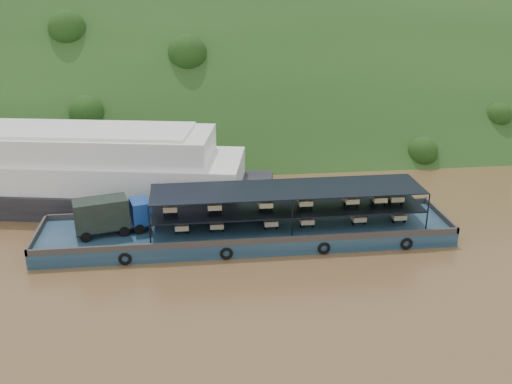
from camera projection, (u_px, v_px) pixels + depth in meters
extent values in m
plane|color=brown|center=(283.00, 238.00, 49.67)|extent=(160.00, 160.00, 0.00)
cube|color=#173513|center=(243.00, 130.00, 82.98)|extent=(140.00, 39.60, 39.60)
cube|color=#132D43|center=(247.00, 233.00, 49.15)|extent=(35.00, 7.00, 1.20)
cube|color=#592D19|center=(243.00, 209.00, 51.99)|extent=(35.00, 0.20, 0.50)
cube|color=#592D19|center=(251.00, 241.00, 45.70)|extent=(35.00, 0.20, 0.50)
cube|color=#592D19|center=(441.00, 214.00, 50.74)|extent=(0.20, 7.00, 0.50)
cube|color=#592D19|center=(37.00, 234.00, 46.94)|extent=(0.20, 7.00, 0.50)
torus|color=black|center=(125.00, 259.00, 44.79)|extent=(1.06, 0.26, 1.06)
torus|color=black|center=(226.00, 254.00, 45.67)|extent=(1.06, 0.26, 1.06)
torus|color=black|center=(324.00, 248.00, 46.54)|extent=(1.06, 0.26, 1.06)
torus|color=black|center=(407.00, 244.00, 47.30)|extent=(1.06, 0.26, 1.06)
cylinder|color=black|center=(86.00, 237.00, 46.04)|extent=(0.94, 0.52, 0.90)
cylinder|color=black|center=(84.00, 228.00, 47.68)|extent=(0.94, 0.52, 0.90)
cylinder|color=black|center=(124.00, 231.00, 47.04)|extent=(0.94, 0.52, 0.90)
cylinder|color=black|center=(121.00, 222.00, 48.68)|extent=(0.94, 0.52, 0.90)
cylinder|color=black|center=(139.00, 229.00, 47.46)|extent=(0.94, 0.52, 0.90)
cylinder|color=black|center=(135.00, 220.00, 49.10)|extent=(0.94, 0.52, 0.90)
cube|color=black|center=(114.00, 226.00, 47.58)|extent=(6.38, 3.39, 0.18)
cube|color=navy|center=(141.00, 211.00, 47.97)|extent=(2.00, 2.45, 1.97)
cube|color=black|center=(149.00, 206.00, 48.10)|extent=(0.49, 1.75, 0.81)
cube|color=black|center=(101.00, 214.00, 46.81)|extent=(4.69, 3.13, 2.51)
cube|color=black|center=(287.00, 207.00, 48.71)|extent=(23.00, 5.00, 0.12)
cube|color=black|center=(288.00, 189.00, 48.12)|extent=(23.00, 5.00, 0.08)
cylinder|color=black|center=(149.00, 226.00, 45.15)|extent=(0.12, 0.12, 3.30)
cylinder|color=black|center=(153.00, 202.00, 49.78)|extent=(0.12, 0.12, 3.30)
cylinder|color=black|center=(292.00, 219.00, 46.40)|extent=(0.12, 0.12, 3.30)
cylinder|color=black|center=(282.00, 196.00, 51.03)|extent=(0.12, 0.12, 3.30)
cylinder|color=black|center=(428.00, 212.00, 47.66)|extent=(0.12, 0.12, 3.30)
cylinder|color=black|center=(406.00, 191.00, 52.29)|extent=(0.12, 0.12, 3.30)
cylinder|color=black|center=(182.00, 222.00, 49.21)|extent=(0.12, 0.52, 0.52)
cylinder|color=black|center=(176.00, 231.00, 47.49)|extent=(0.14, 0.52, 0.52)
cylinder|color=black|center=(188.00, 230.00, 47.60)|extent=(0.14, 0.52, 0.52)
cube|color=beige|center=(182.00, 225.00, 47.75)|extent=(1.15, 1.50, 0.44)
cube|color=red|center=(182.00, 218.00, 48.74)|extent=(0.55, 0.80, 0.80)
cube|color=red|center=(181.00, 213.00, 48.38)|extent=(0.50, 0.10, 0.10)
cylinder|color=black|center=(216.00, 220.00, 49.53)|extent=(0.12, 0.52, 0.52)
cylinder|color=black|center=(211.00, 229.00, 47.81)|extent=(0.14, 0.52, 0.52)
cylinder|color=black|center=(223.00, 229.00, 47.92)|extent=(0.14, 0.52, 0.52)
cube|color=#C4B88B|center=(217.00, 224.00, 48.06)|extent=(1.15, 1.50, 0.44)
cube|color=red|center=(216.00, 216.00, 49.06)|extent=(0.55, 0.80, 0.80)
cube|color=red|center=(216.00, 212.00, 48.70)|extent=(0.50, 0.10, 0.10)
cylinder|color=black|center=(268.00, 218.00, 50.03)|extent=(0.12, 0.52, 0.52)
cylinder|color=black|center=(265.00, 227.00, 48.31)|extent=(0.14, 0.52, 0.52)
cylinder|color=black|center=(277.00, 226.00, 48.42)|extent=(0.14, 0.52, 0.52)
cube|color=beige|center=(270.00, 221.00, 48.56)|extent=(1.15, 1.50, 0.44)
cube|color=#B60C20|center=(269.00, 214.00, 49.56)|extent=(0.55, 0.80, 0.80)
cube|color=#B60C20|center=(269.00, 209.00, 49.20)|extent=(0.50, 0.10, 0.10)
cylinder|color=black|center=(303.00, 216.00, 50.37)|extent=(0.12, 0.52, 0.52)
cylinder|color=black|center=(301.00, 225.00, 48.65)|extent=(0.14, 0.52, 0.52)
cylinder|color=black|center=(313.00, 224.00, 48.76)|extent=(0.14, 0.52, 0.52)
cube|color=beige|center=(306.00, 219.00, 48.90)|extent=(1.15, 1.50, 0.44)
cube|color=red|center=(304.00, 212.00, 49.90)|extent=(0.55, 0.80, 0.80)
cube|color=red|center=(304.00, 208.00, 49.54)|extent=(0.50, 0.10, 0.10)
cylinder|color=black|center=(353.00, 214.00, 50.87)|extent=(0.12, 0.52, 0.52)
cylinder|color=black|center=(353.00, 222.00, 49.15)|extent=(0.14, 0.52, 0.52)
cylinder|color=black|center=(364.00, 222.00, 49.26)|extent=(0.14, 0.52, 0.52)
cube|color=beige|center=(358.00, 217.00, 49.40)|extent=(1.15, 1.50, 0.44)
cube|color=red|center=(354.00, 210.00, 50.40)|extent=(0.55, 0.80, 0.80)
cube|color=red|center=(355.00, 205.00, 50.04)|extent=(0.50, 0.10, 0.10)
cylinder|color=black|center=(392.00, 212.00, 51.26)|extent=(0.12, 0.52, 0.52)
cylinder|color=black|center=(393.00, 220.00, 49.54)|extent=(0.14, 0.52, 0.52)
cylinder|color=black|center=(404.00, 220.00, 49.65)|extent=(0.14, 0.52, 0.52)
cube|color=beige|center=(398.00, 215.00, 49.79)|extent=(1.15, 1.50, 0.44)
cube|color=#AD0B20|center=(393.00, 208.00, 50.79)|extent=(0.55, 0.80, 0.80)
cube|color=#AD0B20|center=(395.00, 204.00, 50.43)|extent=(0.50, 0.10, 0.10)
cylinder|color=black|center=(171.00, 204.00, 48.49)|extent=(0.12, 0.52, 0.52)
cylinder|color=black|center=(164.00, 213.00, 46.77)|extent=(0.14, 0.52, 0.52)
cylinder|color=black|center=(177.00, 212.00, 46.88)|extent=(0.14, 0.52, 0.52)
cube|color=tan|center=(170.00, 207.00, 47.03)|extent=(1.15, 1.50, 0.44)
cube|color=red|center=(171.00, 200.00, 48.03)|extent=(0.55, 0.80, 0.80)
cube|color=red|center=(170.00, 195.00, 47.66)|extent=(0.50, 0.10, 0.10)
cylinder|color=black|center=(214.00, 202.00, 48.89)|extent=(0.12, 0.52, 0.52)
cylinder|color=black|center=(209.00, 211.00, 47.17)|extent=(0.14, 0.52, 0.52)
cylinder|color=black|center=(221.00, 210.00, 47.28)|extent=(0.14, 0.52, 0.52)
cube|color=#CABF8F|center=(214.00, 205.00, 47.42)|extent=(1.15, 1.50, 0.44)
cube|color=#B7180C|center=(214.00, 198.00, 48.42)|extent=(0.55, 0.80, 0.80)
cube|color=#B7180C|center=(214.00, 193.00, 48.06)|extent=(0.50, 0.10, 0.10)
cylinder|color=black|center=(263.00, 200.00, 49.36)|extent=(0.12, 0.52, 0.52)
cylinder|color=black|center=(260.00, 208.00, 47.64)|extent=(0.14, 0.52, 0.52)
cylinder|color=black|center=(272.00, 208.00, 47.75)|extent=(0.14, 0.52, 0.52)
cube|color=beige|center=(265.00, 203.00, 47.89)|extent=(1.15, 1.50, 0.44)
cube|color=#1A3A9C|center=(263.00, 196.00, 48.89)|extent=(0.55, 0.80, 0.80)
cube|color=#1A3A9C|center=(264.00, 191.00, 48.52)|extent=(0.50, 0.10, 0.10)
cylinder|color=black|center=(301.00, 198.00, 49.73)|extent=(0.12, 0.52, 0.52)
cylinder|color=black|center=(300.00, 206.00, 48.01)|extent=(0.14, 0.52, 0.52)
cylinder|color=black|center=(311.00, 206.00, 48.11)|extent=(0.14, 0.52, 0.52)
cube|color=#C8C28E|center=(305.00, 201.00, 48.26)|extent=(1.15, 1.50, 0.44)
cube|color=beige|center=(302.00, 194.00, 49.26)|extent=(0.55, 0.80, 0.80)
cube|color=beige|center=(303.00, 189.00, 48.89)|extent=(0.50, 0.10, 0.10)
cylinder|color=black|center=(346.00, 196.00, 50.16)|extent=(0.12, 0.52, 0.52)
cylinder|color=black|center=(346.00, 204.00, 48.44)|extent=(0.14, 0.52, 0.52)
cylinder|color=black|center=(357.00, 204.00, 48.55)|extent=(0.14, 0.52, 0.52)
cube|color=beige|center=(351.00, 199.00, 48.70)|extent=(1.15, 1.50, 0.44)
cube|color=#192997|center=(347.00, 192.00, 49.70)|extent=(0.55, 0.80, 0.80)
cube|color=#192997|center=(348.00, 187.00, 49.33)|extent=(0.50, 0.10, 0.10)
cylinder|color=black|center=(389.00, 194.00, 50.59)|extent=(0.12, 0.52, 0.52)
cylinder|color=black|center=(391.00, 202.00, 48.87)|extent=(0.14, 0.52, 0.52)
cylinder|color=black|center=(402.00, 202.00, 48.98)|extent=(0.14, 0.52, 0.52)
cube|color=tan|center=(395.00, 197.00, 49.13)|extent=(1.15, 1.50, 0.44)
cube|color=navy|center=(391.00, 190.00, 50.13)|extent=(0.55, 0.80, 0.80)
cube|color=navy|center=(392.00, 186.00, 49.76)|extent=(0.50, 0.10, 0.10)
cylinder|color=black|center=(373.00, 195.00, 50.43)|extent=(0.12, 0.52, 0.52)
cylinder|color=black|center=(374.00, 203.00, 48.71)|extent=(0.14, 0.52, 0.52)
cylinder|color=black|center=(385.00, 202.00, 48.82)|extent=(0.14, 0.52, 0.52)
cube|color=beige|center=(378.00, 198.00, 48.96)|extent=(1.15, 1.50, 0.44)
cube|color=#192997|center=(374.00, 191.00, 49.96)|extent=(0.55, 0.80, 0.80)
cube|color=#192997|center=(376.00, 186.00, 49.60)|extent=(0.50, 0.10, 0.10)
cube|color=black|center=(79.00, 193.00, 56.55)|extent=(39.31, 16.56, 2.29)
cube|color=white|center=(76.00, 169.00, 55.65)|extent=(33.50, 14.54, 2.67)
cube|color=white|center=(73.00, 144.00, 54.72)|extent=(27.69, 12.53, 2.48)
cube|color=white|center=(71.00, 130.00, 54.21)|extent=(23.76, 10.87, 0.29)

